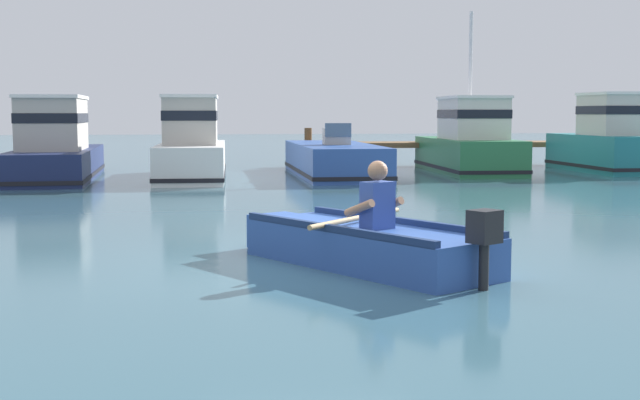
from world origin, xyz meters
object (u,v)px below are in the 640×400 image
at_px(moored_boat_white, 192,148).
at_px(moored_boat_teal, 607,142).
at_px(moored_boat_green, 469,144).
at_px(moored_boat_navy, 55,149).
at_px(rowboat_with_person, 364,244).
at_px(moored_boat_blue, 334,160).

bearing_deg(moored_boat_white, moored_boat_teal, 4.90).
bearing_deg(moored_boat_green, moored_boat_navy, -175.56).
relative_size(moored_boat_green, moored_boat_teal, 1.20).
relative_size(rowboat_with_person, moored_boat_blue, 0.51).
bearing_deg(moored_boat_navy, moored_boat_white, -6.52).
height_order(rowboat_with_person, moored_boat_teal, moored_boat_teal).
bearing_deg(moored_boat_teal, moored_boat_white, -175.10).
distance_m(moored_boat_navy, moored_boat_blue, 7.35).
height_order(moored_boat_green, moored_boat_teal, moored_boat_green).
bearing_deg(moored_boat_green, moored_boat_white, -170.78).
distance_m(moored_boat_navy, moored_boat_teal, 15.48).
bearing_deg(moored_boat_teal, moored_boat_green, 176.45).
xyz_separation_m(rowboat_with_person, moored_boat_teal, (10.08, 14.21, 0.61)).
xyz_separation_m(moored_boat_white, moored_boat_blue, (3.85, 0.72, -0.39)).
bearing_deg(moored_boat_navy, rowboat_with_person, -68.37).
height_order(moored_boat_white, moored_boat_green, moored_boat_green).
height_order(moored_boat_navy, moored_boat_teal, moored_boat_teal).
xyz_separation_m(rowboat_with_person, moored_boat_navy, (-5.39, 13.58, 0.53)).
bearing_deg(moored_boat_white, moored_boat_green, 9.22).
distance_m(moored_boat_navy, moored_boat_green, 11.41).
xyz_separation_m(moored_boat_navy, moored_boat_blue, (7.34, 0.32, -0.37)).
height_order(moored_boat_white, moored_boat_teal, moored_boat_teal).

